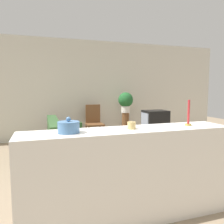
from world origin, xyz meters
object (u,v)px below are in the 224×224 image
Objects in this scene: potted_plant at (126,101)px; decorative_bowl at (69,127)px; couch at (67,142)px; wooden_chair at (94,121)px; television at (155,120)px.

potted_plant reaches higher than decorative_bowl.
couch is 3.22× the size of potted_plant.
couch is 2.57m from decorative_bowl.
potted_plant is (1.70, 1.02, 0.77)m from couch.
wooden_chair is at bearing 73.18° from decorative_bowl.
decorative_bowl is at bearing -132.95° from television.
couch is 3.23× the size of television.
potted_plant reaches higher than couch.
wooden_chair is at bearing 136.42° from television.
television is at bearing -43.58° from wooden_chair.
wooden_chair is (0.84, 1.13, 0.25)m from couch.
television is 2.70× the size of decorative_bowl.
decorative_bowl is (-0.25, -2.44, 0.75)m from couch.
decorative_bowl reaches higher than couch.
television is (2.03, -0.00, 0.38)m from couch.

